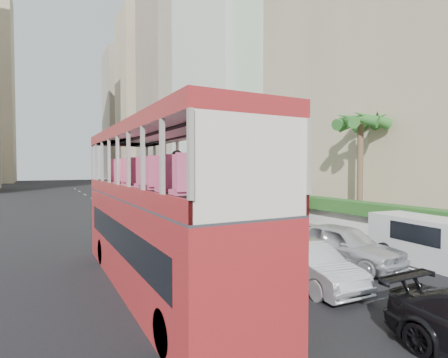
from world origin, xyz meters
TOP-DOWN VIEW (x-y plane):
  - ground_plane at (0.00, 0.00)m, footprint 200.00×200.00m
  - double_decker_bus at (-6.00, 0.00)m, footprint 2.50×11.00m
  - car_silver_lane_a at (-1.78, -2.20)m, footprint 1.70×4.19m
  - car_silver_lane_b at (0.98, -1.04)m, footprint 2.50×4.83m
  - van_asset at (0.91, 15.21)m, footprint 3.10×5.37m
  - minibus_near at (0.81, 11.24)m, footprint 2.54×5.74m
  - minibus_far at (4.08, 9.24)m, footprint 3.26×6.98m
  - panel_van_near at (4.06, -2.55)m, footprint 2.25×4.66m
  - panel_van_far at (4.40, 20.31)m, footprint 2.28×5.25m
  - sidewalk at (9.00, 25.00)m, footprint 6.00×120.00m
  - kerb_wall at (6.20, 14.00)m, footprint 0.30×44.00m
  - hedge at (6.20, 14.00)m, footprint 1.10×44.00m
  - palm_tree at (7.80, 4.00)m, footprint 0.36×0.36m
  - shell_station at (10.00, 23.00)m, footprint 6.50×8.00m
  - tower_mid at (18.00, 58.00)m, footprint 16.00×16.00m
  - tower_far_a at (17.00, 82.00)m, footprint 14.00×14.00m
  - tower_far_b at (17.00, 104.00)m, footprint 14.00×14.00m

SIDE VIEW (x-z plane):
  - ground_plane at x=0.00m, z-range 0.00..0.00m
  - car_silver_lane_a at x=-1.78m, z-range -0.68..0.68m
  - car_silver_lane_b at x=0.98m, z-range -0.79..0.79m
  - van_asset at x=0.91m, z-range -0.70..0.70m
  - sidewalk at x=9.00m, z-range 0.00..0.18m
  - kerb_wall at x=6.20m, z-range 0.18..1.18m
  - panel_van_near at x=4.06m, z-range 0.00..1.80m
  - panel_van_far at x=4.40m, z-range 0.00..2.07m
  - minibus_near at x=0.81m, z-range 0.00..2.46m
  - minibus_far at x=4.08m, z-range 0.00..2.98m
  - hedge at x=6.20m, z-range 1.18..1.88m
  - double_decker_bus at x=-6.00m, z-range 0.00..5.06m
  - shell_station at x=10.00m, z-range 0.00..5.50m
  - palm_tree at x=7.80m, z-range 0.18..6.58m
  - tower_far_b at x=17.00m, z-range 0.00..40.00m
  - tower_far_a at x=17.00m, z-range 0.00..44.00m
  - tower_mid at x=18.00m, z-range 0.00..50.00m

